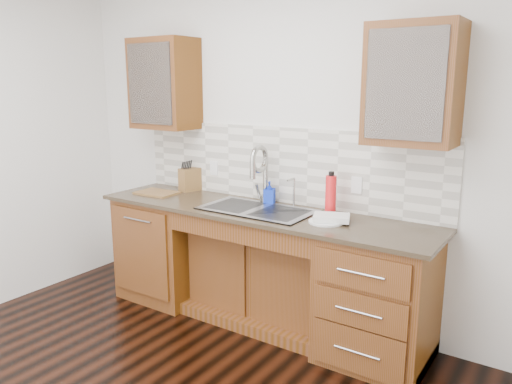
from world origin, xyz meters
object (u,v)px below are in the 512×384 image
Objects in this scene: water_bottle at (331,196)px; knife_block at (190,179)px; plate at (326,222)px; cutting_board at (157,193)px; soap_bottle at (269,193)px.

knife_block is (-1.38, 0.08, -0.04)m from water_bottle.
plate is 1.47m from knife_block.
water_bottle is at bearing 107.46° from plate.
knife_block is at bearing 58.66° from cutting_board.
plate is (0.61, -0.24, -0.08)m from soap_bottle.
plate is 0.70× the size of cutting_board.
water_bottle is at bearing 11.01° from knife_block.
water_bottle is at bearing 6.39° from cutting_board.
knife_block is 0.31m from cutting_board.
soap_bottle is 0.75× the size of plate.
knife_block is at bearing 169.41° from plate.
water_bottle is 1.55m from cutting_board.
water_bottle is 1.45× the size of knife_block.
water_bottle is 1.21× the size of plate.
knife_block reaches higher than soap_bottle.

